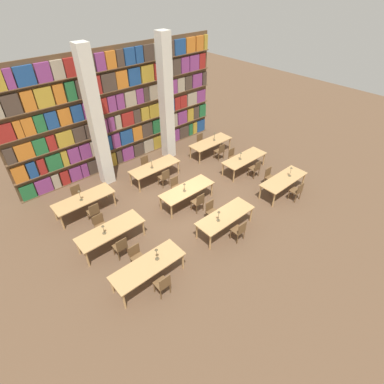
% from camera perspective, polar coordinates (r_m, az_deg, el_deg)
% --- Properties ---
extents(ground_plane, '(40.00, 40.00, 0.00)m').
position_cam_1_polar(ground_plane, '(12.93, -0.67, -1.88)').
color(ground_plane, brown).
extents(bookshelf_bank, '(10.89, 0.35, 5.50)m').
position_cam_1_polar(bookshelf_bank, '(15.03, -13.14, 14.99)').
color(bookshelf_bank, brown).
rests_on(bookshelf_bank, ground_plane).
extents(pillar_left, '(0.53, 0.53, 6.00)m').
position_cam_1_polar(pillar_left, '(13.32, -17.82, 12.68)').
color(pillar_left, silver).
rests_on(pillar_left, ground_plane).
extents(pillar_center, '(0.53, 0.53, 6.00)m').
position_cam_1_polar(pillar_center, '(15.00, -4.96, 16.99)').
color(pillar_center, silver).
rests_on(pillar_center, ground_plane).
extents(reading_table_0, '(2.40, 0.87, 0.73)m').
position_cam_1_polar(reading_table_0, '(9.71, -8.38, -13.84)').
color(reading_table_0, tan).
rests_on(reading_table_0, ground_plane).
extents(chair_0, '(0.42, 0.40, 0.89)m').
position_cam_1_polar(chair_0, '(9.48, -5.55, -17.03)').
color(chair_0, brown).
rests_on(chair_0, ground_plane).
extents(chair_1, '(0.42, 0.40, 0.89)m').
position_cam_1_polar(chair_1, '(10.27, -10.47, -11.94)').
color(chair_1, brown).
rests_on(chair_1, ground_plane).
extents(desk_lamp_0, '(0.14, 0.14, 0.48)m').
position_cam_1_polar(desk_lamp_0, '(9.53, -6.78, -11.29)').
color(desk_lamp_0, brown).
rests_on(desk_lamp_0, reading_table_0).
extents(reading_table_1, '(2.40, 0.87, 0.73)m').
position_cam_1_polar(reading_table_1, '(11.28, 6.37, -4.67)').
color(reading_table_1, tan).
rests_on(reading_table_1, ground_plane).
extents(chair_2, '(0.42, 0.40, 0.89)m').
position_cam_1_polar(chair_2, '(11.07, 8.98, -7.21)').
color(chair_2, brown).
rests_on(chair_2, ground_plane).
extents(chair_3, '(0.42, 0.40, 0.89)m').
position_cam_1_polar(chair_3, '(11.75, 3.73, -3.60)').
color(chair_3, brown).
rests_on(chair_3, ground_plane).
extents(desk_lamp_1, '(0.14, 0.14, 0.46)m').
position_cam_1_polar(desk_lamp_1, '(10.78, 5.12, -4.22)').
color(desk_lamp_1, brown).
rests_on(desk_lamp_1, reading_table_1).
extents(reading_table_2, '(2.40, 0.87, 0.73)m').
position_cam_1_polar(reading_table_2, '(13.68, 17.07, 2.19)').
color(reading_table_2, tan).
rests_on(reading_table_2, ground_plane).
extents(chair_4, '(0.42, 0.40, 0.89)m').
position_cam_1_polar(chair_4, '(13.51, 19.37, 0.22)').
color(chair_4, brown).
rests_on(chair_4, ground_plane).
extents(chair_5, '(0.42, 0.40, 0.89)m').
position_cam_1_polar(chair_5, '(14.07, 14.55, 2.86)').
color(chair_5, brown).
rests_on(chair_5, ground_plane).
extents(desk_lamp_2, '(0.14, 0.14, 0.47)m').
position_cam_1_polar(desk_lamp_2, '(13.74, 18.33, 4.00)').
color(desk_lamp_2, brown).
rests_on(desk_lamp_2, reading_table_2).
extents(reading_table_3, '(2.40, 0.87, 0.73)m').
position_cam_1_polar(reading_table_3, '(11.04, -15.25, -7.18)').
color(reading_table_3, tan).
rests_on(reading_table_3, ground_plane).
extents(chair_6, '(0.42, 0.40, 0.89)m').
position_cam_1_polar(chair_6, '(10.67, -13.44, -10.06)').
color(chair_6, brown).
rests_on(chair_6, ground_plane).
extents(chair_7, '(0.42, 0.40, 0.89)m').
position_cam_1_polar(chair_7, '(11.65, -17.03, -5.98)').
color(chair_7, brown).
rests_on(chair_7, ground_plane).
extents(desk_lamp_3, '(0.14, 0.14, 0.39)m').
position_cam_1_polar(desk_lamp_3, '(10.74, -16.58, -6.56)').
color(desk_lamp_3, brown).
rests_on(desk_lamp_3, reading_table_3).
extents(reading_table_4, '(2.40, 0.87, 0.73)m').
position_cam_1_polar(reading_table_4, '(12.48, -0.97, 0.34)').
color(reading_table_4, tan).
rests_on(reading_table_4, ground_plane).
extents(chair_8, '(0.42, 0.40, 0.89)m').
position_cam_1_polar(chair_8, '(12.17, 1.23, -1.86)').
color(chair_8, brown).
rests_on(chair_8, ground_plane).
extents(chair_9, '(0.42, 0.40, 0.89)m').
position_cam_1_polar(chair_9, '(13.04, -3.03, 1.13)').
color(chair_9, brown).
rests_on(chair_9, ground_plane).
extents(desk_lamp_4, '(0.14, 0.14, 0.41)m').
position_cam_1_polar(desk_lamp_4, '(12.16, -1.46, 1.20)').
color(desk_lamp_4, brown).
rests_on(desk_lamp_4, reading_table_4).
extents(reading_table_5, '(2.40, 0.87, 0.73)m').
position_cam_1_polar(reading_table_5, '(14.81, 9.97, 6.22)').
color(reading_table_5, tan).
rests_on(reading_table_5, ground_plane).
extents(chair_10, '(0.42, 0.40, 0.89)m').
position_cam_1_polar(chair_10, '(14.52, 11.98, 4.46)').
color(chair_10, brown).
rests_on(chair_10, ground_plane).
extents(chair_11, '(0.42, 0.40, 0.89)m').
position_cam_1_polar(chair_11, '(15.27, 7.79, 6.70)').
color(chair_11, brown).
rests_on(chair_11, ground_plane).
extents(desk_lamp_5, '(0.14, 0.14, 0.40)m').
position_cam_1_polar(desk_lamp_5, '(14.47, 9.25, 7.08)').
color(desk_lamp_5, brown).
rests_on(desk_lamp_5, reading_table_5).
extents(reading_table_6, '(2.40, 0.87, 0.73)m').
position_cam_1_polar(reading_table_6, '(12.74, -19.90, -1.38)').
color(reading_table_6, tan).
rests_on(reading_table_6, ground_plane).
extents(chair_12, '(0.42, 0.40, 0.89)m').
position_cam_1_polar(chair_12, '(12.31, -18.24, -3.56)').
color(chair_12, brown).
rests_on(chair_12, ground_plane).
extents(chair_13, '(0.42, 0.40, 0.89)m').
position_cam_1_polar(chair_13, '(13.41, -20.95, -0.48)').
color(chair_13, brown).
rests_on(chair_13, ground_plane).
extents(desk_lamp_6, '(0.14, 0.14, 0.49)m').
position_cam_1_polar(desk_lamp_6, '(12.45, -20.65, -0.25)').
color(desk_lamp_6, brown).
rests_on(desk_lamp_6, reading_table_6).
extents(reading_table_7, '(2.40, 0.87, 0.73)m').
position_cam_1_polar(reading_table_7, '(14.05, -7.12, 4.67)').
color(reading_table_7, tan).
rests_on(reading_table_7, ground_plane).
extents(chair_14, '(0.42, 0.40, 0.89)m').
position_cam_1_polar(chair_14, '(13.65, -5.30, 2.85)').
color(chair_14, brown).
rests_on(chair_14, ground_plane).
extents(chair_15, '(0.42, 0.40, 0.89)m').
position_cam_1_polar(chair_15, '(14.66, -8.70, 5.21)').
color(chair_15, brown).
rests_on(chair_15, ground_plane).
extents(desk_lamp_7, '(0.14, 0.14, 0.45)m').
position_cam_1_polar(desk_lamp_7, '(13.74, -7.72, 5.65)').
color(desk_lamp_7, brown).
rests_on(desk_lamp_7, reading_table_7).
extents(reading_table_8, '(2.40, 0.87, 0.73)m').
position_cam_1_polar(reading_table_8, '(16.06, 3.60, 9.33)').
color(reading_table_8, tan).
rests_on(reading_table_8, ground_plane).
extents(chair_16, '(0.42, 0.40, 0.89)m').
position_cam_1_polar(chair_16, '(15.69, 5.35, 7.80)').
color(chair_16, brown).
rests_on(chair_16, ground_plane).
extents(chair_17, '(0.42, 0.40, 0.89)m').
position_cam_1_polar(chair_17, '(16.58, 1.76, 9.65)').
color(chair_17, brown).
rests_on(chair_17, ground_plane).
extents(desk_lamp_8, '(0.14, 0.14, 0.48)m').
position_cam_1_polar(desk_lamp_8, '(16.03, 4.32, 10.82)').
color(desk_lamp_8, brown).
rests_on(desk_lamp_8, reading_table_8).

